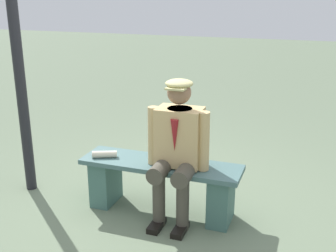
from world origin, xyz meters
The scene contains 5 objects.
ground_plane centered at (0.00, 0.00, 0.00)m, with size 30.00×30.00×0.00m, color #607057.
bench centered at (0.00, 0.00, 0.30)m, with size 1.46×0.40×0.49m.
seated_man centered at (-0.18, 0.06, 0.69)m, with size 0.55×0.54×1.26m.
rolled_magazine centered at (0.53, 0.06, 0.52)m, with size 0.06×0.06×0.22m, color beige.
lamp_post centered at (1.43, 0.00, 1.81)m, with size 0.21×0.21×3.12m.
Camera 1 is at (-1.23, 3.27, 1.96)m, focal length 45.17 mm.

